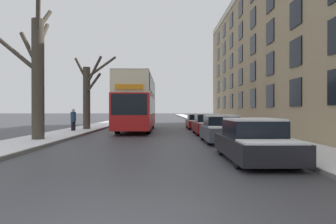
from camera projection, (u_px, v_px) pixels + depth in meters
The scene contains 12 objects.
sidewalk_left at pixel (129, 119), 56.98m from camera, with size 2.87×130.00×0.16m.
sidewalk_right at pixel (194, 119), 57.10m from camera, with size 2.87×130.00×0.16m.
terrace_facade_right at pixel (310, 48), 23.40m from camera, with size 9.10×39.19×13.05m.
bare_tree_left_0 at pixel (37, 71), 15.69m from camera, with size 3.19×3.34×8.53m.
bare_tree_left_1 at pixel (88, 94), 24.31m from camera, with size 3.28×2.69×6.26m.
double_decker_bus at pixel (137, 101), 24.52m from camera, with size 2.56×11.40×4.33m.
parked_car_0 at pixel (254, 141), 9.86m from camera, with size 1.89×4.38×1.40m.
parked_car_1 at pixel (221, 130), 15.53m from camera, with size 1.86×3.93×1.43m.
parked_car_2 at pixel (207, 125), 20.81m from camera, with size 1.76×4.29×1.44m.
parked_car_3 at pixel (197, 122), 27.08m from camera, with size 1.90×4.46×1.33m.
oncoming_van at pixel (147, 113), 42.55m from camera, with size 1.95×5.71×2.48m.
pedestrian_left_sidewalk at pixel (73, 120), 22.22m from camera, with size 0.39×0.39×1.78m.
Camera 1 is at (0.68, -4.04, 1.66)m, focal length 32.00 mm.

